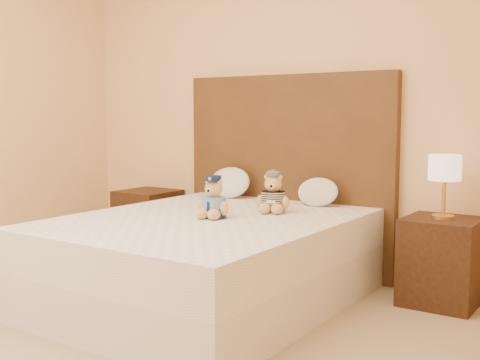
{
  "coord_description": "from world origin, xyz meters",
  "views": [
    {
      "loc": [
        2.28,
        -1.8,
        1.19
      ],
      "look_at": [
        0.08,
        1.45,
        0.77
      ],
      "focal_mm": 45.0,
      "sensor_mm": 36.0,
      "label": 1
    }
  ],
  "objects_px": {
    "pillow_right": "(318,191)",
    "lamp": "(445,171)",
    "bed": "(207,260)",
    "pillow_left": "(229,181)",
    "nightstand_left": "(148,222)",
    "nightstand_right": "(441,261)",
    "teddy_prisoner": "(273,193)",
    "teddy_police": "(214,197)"
  },
  "relations": [
    {
      "from": "pillow_right",
      "to": "lamp",
      "type": "bearing_deg",
      "value": -1.93
    },
    {
      "from": "bed",
      "to": "pillow_left",
      "type": "xyz_separation_m",
      "value": [
        -0.41,
        0.83,
        0.41
      ]
    },
    {
      "from": "nightstand_left",
      "to": "pillow_right",
      "type": "xyz_separation_m",
      "value": [
        1.61,
        0.03,
        0.38
      ]
    },
    {
      "from": "nightstand_left",
      "to": "nightstand_right",
      "type": "distance_m",
      "value": 2.5
    },
    {
      "from": "bed",
      "to": "nightstand_left",
      "type": "distance_m",
      "value": 1.48
    },
    {
      "from": "nightstand_left",
      "to": "pillow_right",
      "type": "distance_m",
      "value": 1.65
    },
    {
      "from": "pillow_left",
      "to": "pillow_right",
      "type": "bearing_deg",
      "value": 0.0
    },
    {
      "from": "teddy_prisoner",
      "to": "pillow_right",
      "type": "height_order",
      "value": "teddy_prisoner"
    },
    {
      "from": "bed",
      "to": "lamp",
      "type": "distance_m",
      "value": 1.59
    },
    {
      "from": "nightstand_left",
      "to": "pillow_right",
      "type": "height_order",
      "value": "pillow_right"
    },
    {
      "from": "lamp",
      "to": "teddy_prisoner",
      "type": "xyz_separation_m",
      "value": [
        -1.0,
        -0.4,
        -0.17
      ]
    },
    {
      "from": "teddy_police",
      "to": "teddy_prisoner",
      "type": "bearing_deg",
      "value": 55.19
    },
    {
      "from": "bed",
      "to": "pillow_right",
      "type": "distance_m",
      "value": 0.98
    },
    {
      "from": "nightstand_left",
      "to": "pillow_right",
      "type": "bearing_deg",
      "value": 1.07
    },
    {
      "from": "nightstand_right",
      "to": "pillow_right",
      "type": "distance_m",
      "value": 0.97
    },
    {
      "from": "teddy_police",
      "to": "pillow_right",
      "type": "height_order",
      "value": "teddy_police"
    },
    {
      "from": "bed",
      "to": "teddy_police",
      "type": "distance_m",
      "value": 0.41
    },
    {
      "from": "bed",
      "to": "nightstand_right",
      "type": "xyz_separation_m",
      "value": [
        1.25,
        0.8,
        -0.0
      ]
    },
    {
      "from": "teddy_police",
      "to": "nightstand_right",
      "type": "bearing_deg",
      "value": 25.61
    },
    {
      "from": "teddy_prisoner",
      "to": "pillow_left",
      "type": "xyz_separation_m",
      "value": [
        -0.66,
        0.43,
        -0.0
      ]
    },
    {
      "from": "nightstand_left",
      "to": "teddy_prisoner",
      "type": "bearing_deg",
      "value": -14.99
    },
    {
      "from": "lamp",
      "to": "pillow_right",
      "type": "bearing_deg",
      "value": 178.07
    },
    {
      "from": "nightstand_right",
      "to": "teddy_police",
      "type": "relative_size",
      "value": 2.08
    },
    {
      "from": "nightstand_left",
      "to": "lamp",
      "type": "relative_size",
      "value": 1.38
    },
    {
      "from": "teddy_police",
      "to": "pillow_left",
      "type": "height_order",
      "value": "teddy_police"
    },
    {
      "from": "teddy_prisoner",
      "to": "nightstand_right",
      "type": "bearing_deg",
      "value": 1.88
    },
    {
      "from": "bed",
      "to": "pillow_left",
      "type": "relative_size",
      "value": 5.43
    },
    {
      "from": "lamp",
      "to": "pillow_left",
      "type": "height_order",
      "value": "lamp"
    },
    {
      "from": "bed",
      "to": "teddy_prisoner",
      "type": "bearing_deg",
      "value": 58.25
    },
    {
      "from": "nightstand_left",
      "to": "teddy_police",
      "type": "xyz_separation_m",
      "value": [
        1.3,
        -0.79,
        0.41
      ]
    },
    {
      "from": "bed",
      "to": "lamp",
      "type": "relative_size",
      "value": 5.0
    },
    {
      "from": "teddy_prisoner",
      "to": "pillow_left",
      "type": "height_order",
      "value": "teddy_prisoner"
    },
    {
      "from": "bed",
      "to": "lamp",
      "type": "bearing_deg",
      "value": 32.62
    },
    {
      "from": "pillow_left",
      "to": "pillow_right",
      "type": "xyz_separation_m",
      "value": [
        0.77,
        0.0,
        -0.02
      ]
    },
    {
      "from": "bed",
      "to": "nightstand_right",
      "type": "bearing_deg",
      "value": 32.62
    },
    {
      "from": "lamp",
      "to": "nightstand_right",
      "type": "bearing_deg",
      "value": 0.0
    },
    {
      "from": "nightstand_right",
      "to": "pillow_right",
      "type": "xyz_separation_m",
      "value": [
        -0.89,
        0.03,
        0.38
      ]
    },
    {
      "from": "bed",
      "to": "pillow_right",
      "type": "relative_size",
      "value": 6.43
    },
    {
      "from": "lamp",
      "to": "teddy_police",
      "type": "xyz_separation_m",
      "value": [
        -1.2,
        -0.79,
        -0.17
      ]
    },
    {
      "from": "lamp",
      "to": "teddy_police",
      "type": "distance_m",
      "value": 1.45
    },
    {
      "from": "nightstand_left",
      "to": "pillow_left",
      "type": "distance_m",
      "value": 0.93
    },
    {
      "from": "lamp",
      "to": "teddy_prisoner",
      "type": "height_order",
      "value": "lamp"
    }
  ]
}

